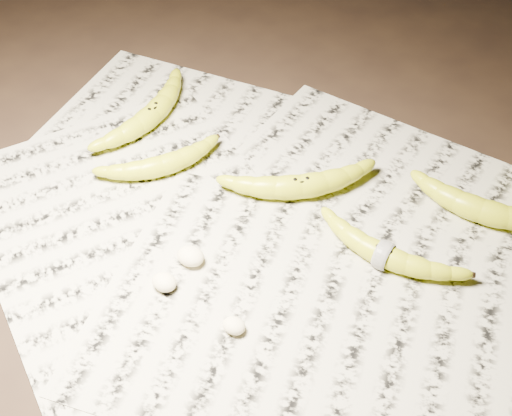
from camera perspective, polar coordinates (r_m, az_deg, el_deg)
The scene contains 11 objects.
ground at distance 1.00m, azimuth -0.95°, elevation -1.43°, with size 3.00×3.00×0.00m, color black.
newspaper_patch at distance 1.00m, azimuth 0.33°, elevation -0.93°, with size 0.90×0.70×0.01m, color #B2AE98.
banana_left_a at distance 1.16m, azimuth -8.30°, elevation 7.59°, with size 0.20×0.06×0.04m, color #BBC518, non-canonical shape.
banana_left_b at distance 1.07m, azimuth -7.54°, elevation 3.55°, with size 0.17×0.05×0.03m, color #BBC518, non-canonical shape.
banana_center at distance 1.02m, azimuth 3.59°, elevation 1.89°, with size 0.20×0.06×0.04m, color #BBC518, non-canonical shape.
banana_taped at distance 0.95m, azimuth 10.20°, elevation -3.59°, with size 0.19×0.05×0.03m, color #BBC518, non-canonical shape.
banana_upper_a at distance 1.03m, azimuth 17.65°, elevation -0.05°, with size 0.19×0.06×0.04m, color #BBC518, non-canonical shape.
measuring_tape at distance 0.95m, azimuth 10.20°, elevation -3.59°, with size 0.04×0.04×0.00m, color white.
flesh_chunk_a at distance 0.94m, azimuth -5.27°, elevation -3.70°, with size 0.04×0.03×0.02m, color #FCEEC3.
flesh_chunk_b at distance 0.92m, azimuth -7.37°, elevation -5.75°, with size 0.03×0.03×0.02m, color #FCEEC3.
flesh_chunk_c at distance 0.88m, azimuth -1.78°, elevation -9.25°, with size 0.03×0.02×0.02m, color #FCEEC3.
Camera 1 is at (0.37, -0.57, 0.73)m, focal length 50.00 mm.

